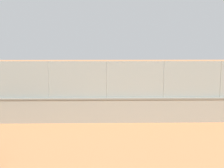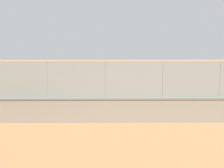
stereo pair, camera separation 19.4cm
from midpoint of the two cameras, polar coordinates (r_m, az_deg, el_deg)
name	(u,v)px [view 1 (the left image)]	position (r m, az deg, el deg)	size (l,w,h in m)	color
ground_plane	(118,91)	(23.78, 1.10, -1.67)	(260.00, 260.00, 0.00)	#B27247
perimeter_wall	(107,110)	(12.92, -1.65, -6.12)	(30.84, 1.47, 1.33)	gray
fence_panel_on_wall	(107,80)	(12.65, -1.67, 1.05)	(30.28, 1.07, 1.93)	gray
player_crossing_court	(82,81)	(23.14, -7.30, 0.60)	(1.24, 0.74, 1.73)	navy
player_at_service_line	(143,83)	(22.95, 6.99, 0.35)	(0.98, 0.76, 1.62)	black
sports_ball	(87,80)	(22.46, -6.16, 0.92)	(0.22, 0.22, 0.22)	white
spare_ball_by_wall	(65,113)	(15.09, -11.44, -6.69)	(0.13, 0.13, 0.13)	white
courtside_bench	(3,108)	(15.82, -24.78, -5.10)	(1.61, 0.43, 0.87)	gray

